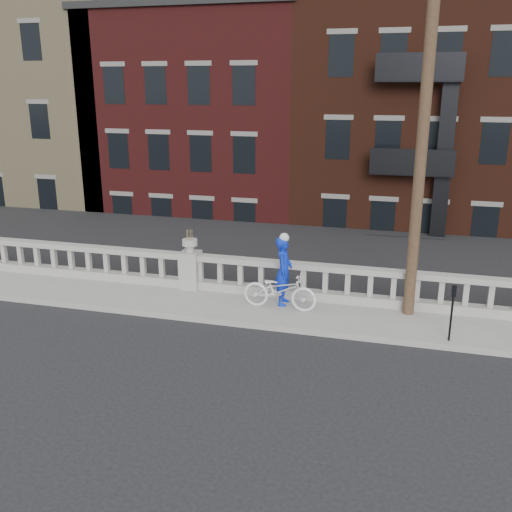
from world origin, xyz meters
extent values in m
plane|color=black|center=(0.00, 0.00, 0.00)|extent=(120.00, 120.00, 0.00)
cube|color=gray|center=(0.00, 3.00, 0.07)|extent=(32.00, 2.20, 0.15)
cube|color=gray|center=(0.00, 3.95, 0.28)|extent=(28.00, 0.34, 0.25)
cube|color=gray|center=(0.00, 3.95, 1.10)|extent=(28.00, 0.34, 0.16)
cube|color=gray|center=(0.00, 3.95, 0.70)|extent=(0.55, 0.55, 1.10)
cylinder|color=gray|center=(0.00, 3.95, 1.35)|extent=(0.24, 0.24, 0.20)
cylinder|color=gray|center=(0.00, 3.95, 1.53)|extent=(0.44, 0.44, 0.18)
cube|color=#605E59|center=(0.00, 4.30, -2.42)|extent=(36.00, 0.50, 5.15)
cube|color=black|center=(0.00, 25.95, -5.25)|extent=(80.00, 44.00, 0.50)
cube|color=#595651|center=(-2.00, 8.45, -3.00)|extent=(16.00, 7.00, 4.00)
cube|color=tan|center=(-17.00, 20.95, 5.00)|extent=(18.00, 16.00, 20.00)
cube|color=#4A1515|center=(-4.00, 19.95, 2.00)|extent=(10.00, 14.00, 14.00)
cube|color=black|center=(-4.00, 19.95, 9.15)|extent=(10.30, 14.30, 0.30)
cube|color=#3A1910|center=(6.00, 19.95, 2.75)|extent=(10.00, 14.00, 15.50)
cylinder|color=#422D1E|center=(6.20, 3.60, 5.15)|extent=(0.28, 0.28, 10.00)
cylinder|color=black|center=(7.15, 2.15, 0.70)|extent=(0.05, 0.05, 1.10)
cube|color=black|center=(7.15, 2.15, 1.38)|extent=(0.10, 0.08, 0.26)
cube|color=black|center=(7.15, 2.10, 1.42)|extent=(0.06, 0.01, 0.08)
imported|color=white|center=(2.88, 3.04, 0.67)|extent=(2.01, 0.77, 1.04)
imported|color=#0D28C9|center=(2.90, 3.40, 1.09)|extent=(0.47, 0.70, 1.88)
camera|label=1|loc=(5.99, -10.80, 5.92)|focal=40.00mm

